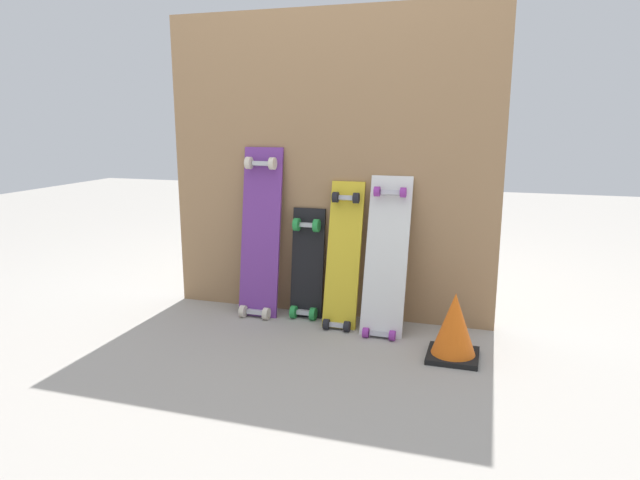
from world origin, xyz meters
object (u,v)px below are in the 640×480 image
skateboard_black (307,269)px  skateboard_purple (260,238)px  traffic_cone (454,327)px  skateboard_yellow (343,261)px  skateboard_white (386,263)px

skateboard_black → skateboard_purple: bearing=-173.3°
traffic_cone → skateboard_purple: bearing=163.8°
skateboard_yellow → skateboard_purple: bearing=177.0°
skateboard_black → skateboard_white: 0.47m
traffic_cone → skateboard_yellow: bearing=154.3°
skateboard_white → traffic_cone: skateboard_white is taller
skateboard_purple → skateboard_black: skateboard_purple is taller
skateboard_purple → traffic_cone: skateboard_purple is taller
skateboard_yellow → skateboard_black: bearing=165.8°
skateboard_yellow → skateboard_white: skateboard_white is taller
skateboard_purple → skateboard_white: (0.71, -0.05, -0.07)m
skateboard_black → skateboard_yellow: (0.22, -0.06, 0.07)m
skateboard_black → skateboard_white: size_ratio=0.76×
skateboard_black → traffic_cone: 0.89m
skateboard_yellow → traffic_cone: 0.69m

